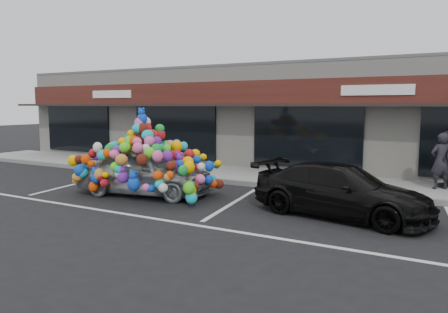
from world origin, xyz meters
The scene contains 11 objects.
ground centered at (0.00, 0.00, 0.00)m, with size 90.00×90.00×0.00m, color black.
shop_building centered at (0.00, 8.44, 2.16)m, with size 24.00×7.20×4.31m.
sidewalk centered at (0.00, 4.00, 0.07)m, with size 26.00×3.00×0.15m, color gray.
kerb centered at (0.00, 2.50, 0.07)m, with size 26.00×0.18×0.16m, color slate.
parking_stripe_left centered at (-3.20, 0.20, 0.00)m, with size 0.12×4.40×0.01m, color silver.
parking_stripe_mid centered at (2.80, 0.20, 0.00)m, with size 0.12×4.40×0.01m, color silver.
lane_line centered at (2.00, -2.30, 0.00)m, with size 14.00×0.12×0.01m, color silver.
toy_car centered at (0.00, -0.26, 0.86)m, with size 2.95×4.58×2.52m.
black_sedan centered at (5.72, 0.06, 0.62)m, with size 4.29×1.75×1.25m, color black.
pedestrian_a centered at (7.61, 4.16, 0.99)m, with size 0.61×0.40×1.68m, color black.
pedestrian_c centered at (7.73, 4.56, 1.01)m, with size 0.42×1.01×1.73m, color #262227.
Camera 1 is at (8.28, -10.18, 2.64)m, focal length 35.00 mm.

